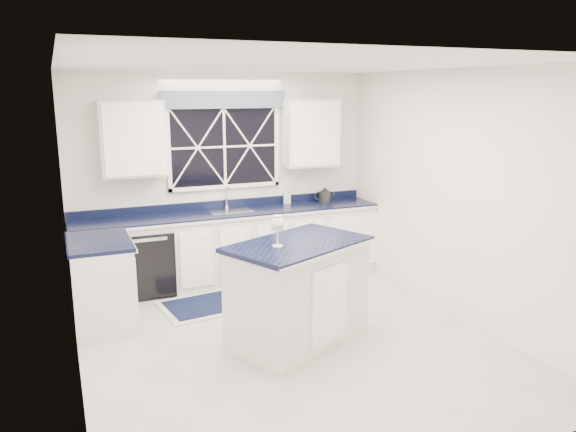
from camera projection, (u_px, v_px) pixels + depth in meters
name	position (u px, v px, depth m)	size (l,w,h in m)	color
ground	(290.00, 340.00, 5.68)	(4.50, 4.50, 0.00)	#AEAEA9
back_wall	(224.00, 177.00, 7.41)	(4.00, 0.10, 2.70)	white
base_cabinets	(211.00, 254.00, 7.07)	(3.99, 1.60, 0.90)	silver
countertop	(232.00, 213.00, 7.24)	(3.98, 0.64, 0.04)	black
dishwasher	(147.00, 261.00, 6.94)	(0.60, 0.58, 0.82)	black
window	(224.00, 141.00, 7.26)	(1.65, 0.09, 1.26)	black
upper_cabinets	(227.00, 136.00, 7.14)	(3.10, 0.34, 0.90)	silver
faucet	(227.00, 197.00, 7.37)	(0.05, 0.20, 0.30)	silver
island	(298.00, 292.00, 5.55)	(1.60, 1.33, 1.03)	silver
rug	(218.00, 303.00, 6.64)	(1.41, 0.96, 0.02)	#B4B5AF
kettle	(325.00, 195.00, 7.85)	(0.27, 0.23, 0.20)	#2B2B2D
wine_glass	(277.00, 225.00, 5.24)	(0.13, 0.13, 0.30)	white
soap_bottle	(287.00, 196.00, 7.73)	(0.10, 0.10, 0.22)	silver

